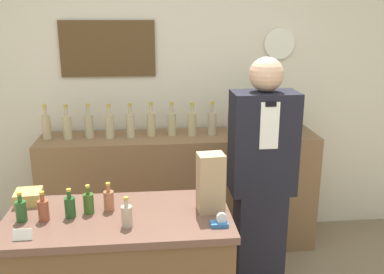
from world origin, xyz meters
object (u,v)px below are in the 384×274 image
Objects in this scene: potted_plant at (278,108)px; tape_dispenser at (220,222)px; shopkeeper at (261,183)px; paper_bag at (211,183)px.

potted_plant is 4.14× the size of tape_dispenser.
paper_bag is at bearing -129.72° from shopkeeper.
shopkeeper reaches higher than paper_bag.
shopkeeper is 0.87m from potted_plant.
potted_plant is 1.13× the size of paper_bag.
paper_bag is 3.67× the size of tape_dispenser.
potted_plant is at bearing 63.30° from tape_dispenser.
shopkeeper is 18.87× the size of tape_dispenser.
paper_bag is (-0.42, -0.51, 0.23)m from shopkeeper.
tape_dispenser is at bearing -82.48° from paper_bag.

